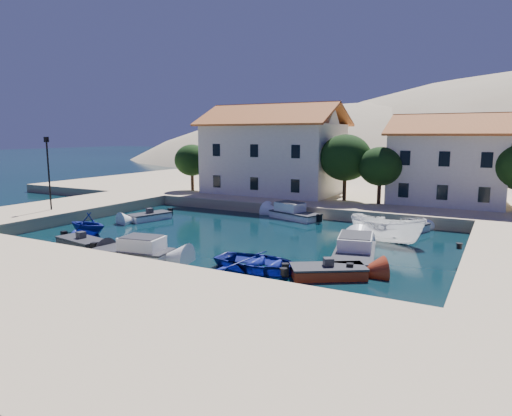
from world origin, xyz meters
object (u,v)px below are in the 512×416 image
Objects in this scene: building_mid at (449,158)px; boat_east at (386,242)px; rowboat_south at (259,269)px; cabin_cruiser_east at (354,253)px; building_left at (274,148)px; cabin_cruiser_south at (133,251)px; lamppost at (48,166)px.

boat_east is at bearing -98.45° from building_mid.
cabin_cruiser_east is at bearing -44.20° from rowboat_south.
building_left is 26.56m from cabin_cruiser_south.
rowboat_south is 0.86× the size of cabin_cruiser_east.
rowboat_south is (11.06, -24.06, -5.94)m from building_left.
cabin_cruiser_south is 7.93m from rowboat_south.
cabin_cruiser_east is (-2.80, -20.88, -4.75)m from building_mid.
cabin_cruiser_south is at bearing -21.28° from lamppost.
lamppost is 23.41m from rowboat_south.
building_left is at bearing -176.82° from building_mid.
building_mid is 1.92× the size of boat_east.
cabin_cruiser_south reaches higher than boat_east.
boat_east is at bearing -41.76° from building_left.
rowboat_south is at bearing -10.20° from lamppost.
lamppost is 1.19× the size of rowboat_south.
cabin_cruiser_south and cabin_cruiser_east have the same top height.
lamppost is 28.30m from boat_east.
building_mid is 1.69× the size of lamppost.
cabin_cruiser_south is 0.95× the size of rowboat_south.
building_left reaches higher than rowboat_south.
rowboat_south is at bearing 165.90° from boat_east.
rowboat_south is at bearing 122.65° from cabin_cruiser_east.
building_left reaches higher than cabin_cruiser_south.
rowboat_south is at bearing 2.69° from cabin_cruiser_south.
lamppost is at bearing 77.60° from cabin_cruiser_east.
lamppost is at bearing -144.55° from building_mid.
lamppost is 1.14× the size of boat_east.
lamppost reaches higher than cabin_cruiser_east.
cabin_cruiser_south is 0.82× the size of cabin_cruiser_east.
cabin_cruiser_south is (-14.66, -26.78, -4.75)m from building_mid.
cabin_cruiser_east is 1.12× the size of boat_east.
building_left is 2.40× the size of cabin_cruiser_east.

